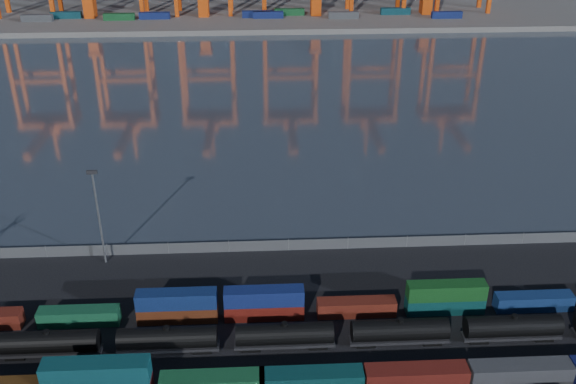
{
  "coord_description": "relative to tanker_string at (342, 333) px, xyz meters",
  "views": [
    {
      "loc": [
        -4.81,
        -62.84,
        58.6
      ],
      "look_at": [
        0.0,
        30.0,
        10.0
      ],
      "focal_mm": 40.0,
      "sensor_mm": 36.0,
      "label": 1
    }
  ],
  "objects": [
    {
      "name": "ground",
      "position": [
        -5.94,
        -3.98,
        -2.08
      ],
      "size": [
        700.0,
        700.0,
        0.0
      ],
      "primitive_type": "plane",
      "color": "black",
      "rests_on": "ground"
    },
    {
      "name": "harbor_water",
      "position": [
        -5.94,
        101.02,
        -2.07
      ],
      "size": [
        700.0,
        700.0,
        0.0
      ],
      "primitive_type": "plane",
      "color": "#303A45",
      "rests_on": "ground"
    },
    {
      "name": "quay_containers",
      "position": [
        -16.93,
        191.48,
        1.22
      ],
      "size": [
        172.58,
        10.99,
        2.6
      ],
      "color": "navy",
      "rests_on": "far_quay"
    },
    {
      "name": "container_row_north",
      "position": [
        -13.74,
        6.52,
        -0.2
      ],
      "size": [
        140.31,
        2.3,
        4.9
      ],
      "color": "navy",
      "rests_on": "ground"
    },
    {
      "name": "straddle_carriers",
      "position": [
        -8.44,
        196.02,
        5.74
      ],
      "size": [
        140.0,
        7.0,
        11.1
      ],
      "color": "#DB490F",
      "rests_on": "far_quay"
    },
    {
      "name": "yard_light_mast",
      "position": [
        -35.94,
        22.02,
        7.21
      ],
      "size": [
        1.6,
        0.4,
        16.6
      ],
      "color": "slate",
      "rests_on": "ground"
    },
    {
      "name": "tanker_string",
      "position": [
        0.0,
        0.0,
        0.0
      ],
      "size": [
        122.01,
        2.9,
        4.15
      ],
      "color": "black",
      "rests_on": "ground"
    },
    {
      "name": "far_quay",
      "position": [
        -5.94,
        206.02,
        -1.08
      ],
      "size": [
        700.0,
        70.0,
        2.0
      ],
      "primitive_type": "cube",
      "color": "#514F4C",
      "rests_on": "ground"
    },
    {
      "name": "waterfront_fence",
      "position": [
        -5.94,
        24.02,
        -1.08
      ],
      "size": [
        160.12,
        0.12,
        2.2
      ],
      "color": "#595B5E",
      "rests_on": "ground"
    },
    {
      "name": "container_row_mid",
      "position": [
        -6.96,
        -7.81,
        -0.46
      ],
      "size": [
        142.17,
        2.61,
        5.56
      ],
      "color": "#3E4043",
      "rests_on": "ground"
    }
  ]
}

